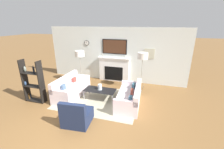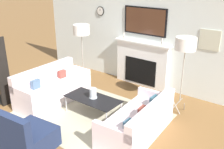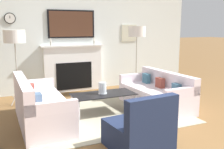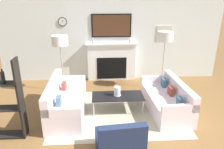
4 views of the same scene
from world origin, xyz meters
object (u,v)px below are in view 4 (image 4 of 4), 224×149
at_px(coffee_table, 118,97).
at_px(floor_lamp_right, 165,37).
at_px(couch_right, 167,100).
at_px(hurricane_candle, 117,92).
at_px(armchair, 119,145).
at_px(floor_lamp_left, 60,41).
at_px(couch_left, 66,103).

bearing_deg(coffee_table, floor_lamp_right, 41.85).
distance_m(couch_right, hurricane_candle, 1.24).
xyz_separation_m(armchair, floor_lamp_right, (1.57, 2.94, 1.30)).
relative_size(couch_right, armchair, 2.12).
height_order(armchair, floor_lamp_right, floor_lamp_right).
height_order(couch_right, floor_lamp_left, floor_lamp_left).
distance_m(floor_lamp_left, floor_lamp_right, 2.95).
bearing_deg(hurricane_candle, coffee_table, -72.32).
height_order(hurricane_candle, floor_lamp_right, floor_lamp_right).
bearing_deg(hurricane_candle, armchair, -93.60).
height_order(couch_right, coffee_table, couch_right).
relative_size(couch_left, hurricane_candle, 8.26).
bearing_deg(couch_right, armchair, -130.03).
xyz_separation_m(armchair, hurricane_candle, (0.10, 1.66, 0.24)).
xyz_separation_m(floor_lamp_left, floor_lamp_right, (2.95, -0.00, 0.08)).
bearing_deg(couch_left, hurricane_candle, 4.37).
relative_size(couch_left, couch_right, 1.03).
bearing_deg(floor_lamp_right, coffee_table, -138.15).
bearing_deg(coffee_table, armchair, -93.98).
relative_size(couch_right, hurricane_candle, 7.99).
height_order(couch_right, floor_lamp_right, floor_lamp_right).
relative_size(coffee_table, floor_lamp_left, 0.75).
distance_m(hurricane_candle, floor_lamp_right, 2.21).
bearing_deg(couch_right, floor_lamp_right, 79.45).
distance_m(couch_right, floor_lamp_left, 3.26).
height_order(armchair, hurricane_candle, armchair).
bearing_deg(armchair, floor_lamp_left, 115.21).
relative_size(hurricane_candle, floor_lamp_right, 0.13).
xyz_separation_m(couch_left, hurricane_candle, (1.23, 0.09, 0.20)).
bearing_deg(couch_right, couch_left, -179.91).
bearing_deg(coffee_table, couch_left, -176.95).
relative_size(floor_lamp_left, floor_lamp_right, 0.95).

